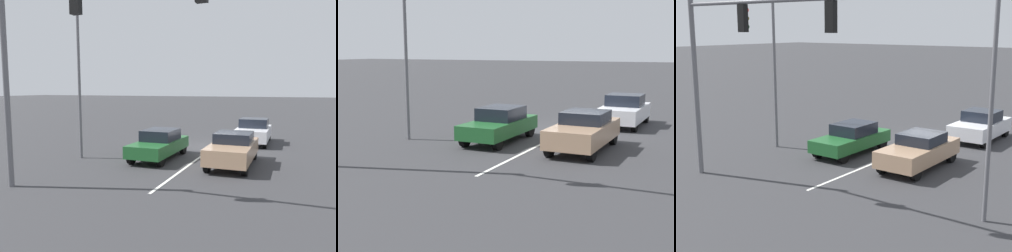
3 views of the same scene
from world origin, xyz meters
The scene contains 7 objects.
ground_plane centered at (0.00, 0.00, 0.00)m, with size 240.00×240.00×0.00m, color #333335.
lane_stripe_left_divider centered at (0.00, 1.67, 0.01)m, with size 0.12×15.33×0.01m, color silver.
car_darkgreen_midlane_front centered at (1.82, 4.07, 0.74)m, with size 1.72×4.30×1.44m.
car_tan_leftlane_front centered at (-1.85, 4.23, 0.77)m, with size 1.81×4.41×1.49m.
car_white_leftlane_second centered at (-2.03, -2.24, 0.78)m, with size 1.92×4.28×1.58m.
traffic_signal_gantry centered at (2.22, 10.32, 5.20)m, with size 9.60×0.37×7.17m.
street_lamp_right_shoulder centered at (5.36, 5.40, 5.21)m, with size 1.80×0.24×9.20m.
Camera 1 is at (-4.34, 18.92, 3.48)m, focal length 35.00 mm.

